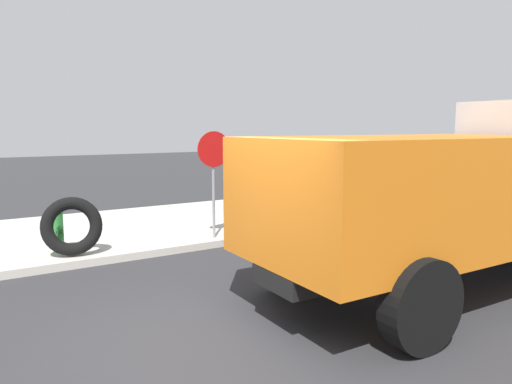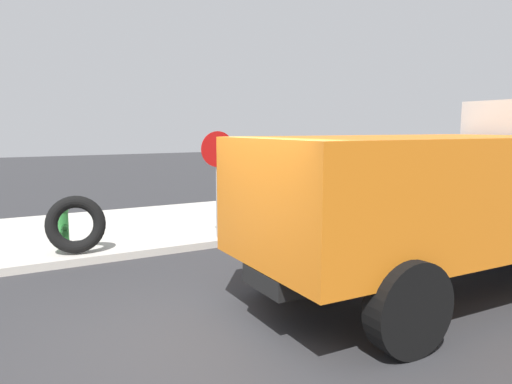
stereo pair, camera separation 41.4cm
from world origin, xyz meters
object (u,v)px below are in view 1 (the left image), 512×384
object	(u,v)px
loose_tire	(72,226)
dump_truck_orange	(467,186)
fire_hydrant	(58,226)
stop_sign	(214,164)

from	to	relation	value
loose_tire	dump_truck_orange	world-z (taller)	dump_truck_orange
fire_hydrant	stop_sign	xyz separation A→B (m)	(3.06, -0.65, 1.12)
fire_hydrant	stop_sign	world-z (taller)	stop_sign
fire_hydrant	loose_tire	world-z (taller)	loose_tire
dump_truck_orange	stop_sign	bearing A→B (deg)	115.90
fire_hydrant	loose_tire	bearing A→B (deg)	-73.58
loose_tire	dump_truck_orange	bearing A→B (deg)	-42.22
fire_hydrant	dump_truck_orange	bearing A→B (deg)	-44.48
stop_sign	dump_truck_orange	xyz separation A→B (m)	(2.18, -4.49, -0.13)
stop_sign	dump_truck_orange	distance (m)	5.00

